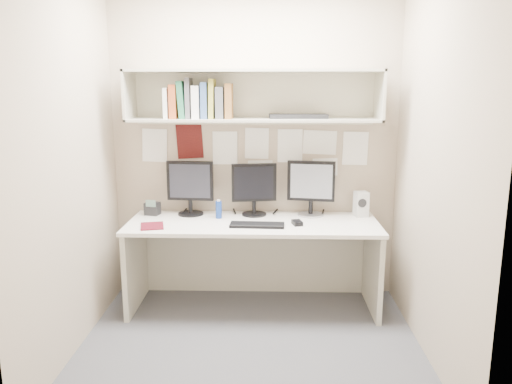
{
  "coord_description": "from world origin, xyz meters",
  "views": [
    {
      "loc": [
        0.13,
        -3.21,
        1.79
      ],
      "look_at": [
        0.03,
        0.35,
        1.04
      ],
      "focal_mm": 35.0,
      "sensor_mm": 36.0,
      "label": 1
    }
  ],
  "objects_px": {
    "monitor_right": "(311,186)",
    "speaker": "(361,204)",
    "desk_phone": "(152,208)",
    "maroon_notebook": "(152,226)",
    "keyboard": "(257,225)",
    "monitor_center": "(254,187)",
    "desk": "(253,265)",
    "monitor_left": "(190,186)"
  },
  "relations": [
    {
      "from": "monitor_right",
      "to": "desk_phone",
      "type": "relative_size",
      "value": 3.31
    },
    {
      "from": "keyboard",
      "to": "speaker",
      "type": "relative_size",
      "value": 2.02
    },
    {
      "from": "monitor_left",
      "to": "monitor_center",
      "type": "relative_size",
      "value": 1.04
    },
    {
      "from": "speaker",
      "to": "maroon_notebook",
      "type": "relative_size",
      "value": 0.99
    },
    {
      "from": "desk",
      "to": "monitor_right",
      "type": "bearing_deg",
      "value": 24.79
    },
    {
      "from": "monitor_right",
      "to": "speaker",
      "type": "distance_m",
      "value": 0.44
    },
    {
      "from": "monitor_right",
      "to": "desk_phone",
      "type": "height_order",
      "value": "monitor_right"
    },
    {
      "from": "monitor_right",
      "to": "speaker",
      "type": "height_order",
      "value": "monitor_right"
    },
    {
      "from": "keyboard",
      "to": "desk_phone",
      "type": "bearing_deg",
      "value": 162.13
    },
    {
      "from": "monitor_center",
      "to": "keyboard",
      "type": "relative_size",
      "value": 1.04
    },
    {
      "from": "monitor_left",
      "to": "monitor_right",
      "type": "xyz_separation_m",
      "value": [
        1.01,
        -0.0,
        0.0
      ]
    },
    {
      "from": "monitor_left",
      "to": "desk_phone",
      "type": "distance_m",
      "value": 0.38
    },
    {
      "from": "desk",
      "to": "maroon_notebook",
      "type": "relative_size",
      "value": 9.54
    },
    {
      "from": "monitor_left",
      "to": "monitor_center",
      "type": "distance_m",
      "value": 0.54
    },
    {
      "from": "maroon_notebook",
      "to": "desk_phone",
      "type": "distance_m",
      "value": 0.38
    },
    {
      "from": "monitor_right",
      "to": "desk",
      "type": "bearing_deg",
      "value": -146.48
    },
    {
      "from": "desk",
      "to": "monitor_left",
      "type": "height_order",
      "value": "monitor_left"
    },
    {
      "from": "speaker",
      "to": "desk_phone",
      "type": "xyz_separation_m",
      "value": [
        -1.75,
        -0.0,
        -0.05
      ]
    },
    {
      "from": "monitor_center",
      "to": "speaker",
      "type": "relative_size",
      "value": 2.1
    },
    {
      "from": "speaker",
      "to": "keyboard",
      "type": "bearing_deg",
      "value": -170.57
    },
    {
      "from": "monitor_right",
      "to": "keyboard",
      "type": "distance_m",
      "value": 0.61
    },
    {
      "from": "monitor_left",
      "to": "keyboard",
      "type": "distance_m",
      "value": 0.71
    },
    {
      "from": "monitor_left",
      "to": "speaker",
      "type": "distance_m",
      "value": 1.43
    },
    {
      "from": "monitor_right",
      "to": "monitor_center",
      "type": "bearing_deg",
      "value": -171.28
    },
    {
      "from": "desk",
      "to": "keyboard",
      "type": "height_order",
      "value": "keyboard"
    },
    {
      "from": "desk",
      "to": "desk_phone",
      "type": "bearing_deg",
      "value": 167.16
    },
    {
      "from": "desk",
      "to": "maroon_notebook",
      "type": "distance_m",
      "value": 0.88
    },
    {
      "from": "speaker",
      "to": "maroon_notebook",
      "type": "height_order",
      "value": "speaker"
    },
    {
      "from": "monitor_center",
      "to": "speaker",
      "type": "distance_m",
      "value": 0.9
    },
    {
      "from": "monitor_left",
      "to": "speaker",
      "type": "relative_size",
      "value": 2.18
    },
    {
      "from": "desk",
      "to": "speaker",
      "type": "xyz_separation_m",
      "value": [
        0.89,
        0.2,
        0.47
      ]
    },
    {
      "from": "monitor_center",
      "to": "speaker",
      "type": "bearing_deg",
      "value": -10.38
    },
    {
      "from": "monitor_left",
      "to": "maroon_notebook",
      "type": "bearing_deg",
      "value": -117.49
    },
    {
      "from": "monitor_left",
      "to": "desk_phone",
      "type": "xyz_separation_m",
      "value": [
        -0.32,
        -0.02,
        -0.19
      ]
    },
    {
      "from": "speaker",
      "to": "desk_phone",
      "type": "distance_m",
      "value": 1.75
    },
    {
      "from": "keyboard",
      "to": "speaker",
      "type": "distance_m",
      "value": 0.92
    },
    {
      "from": "desk",
      "to": "monitor_center",
      "type": "bearing_deg",
      "value": 89.92
    },
    {
      "from": "desk",
      "to": "monitor_left",
      "type": "bearing_deg",
      "value": 157.74
    },
    {
      "from": "monitor_right",
      "to": "speaker",
      "type": "bearing_deg",
      "value": 5.57
    },
    {
      "from": "speaker",
      "to": "maroon_notebook",
      "type": "bearing_deg",
      "value": -179.33
    },
    {
      "from": "keyboard",
      "to": "maroon_notebook",
      "type": "distance_m",
      "value": 0.81
    },
    {
      "from": "maroon_notebook",
      "to": "desk_phone",
      "type": "xyz_separation_m",
      "value": [
        -0.08,
        0.37,
        0.05
      ]
    }
  ]
}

